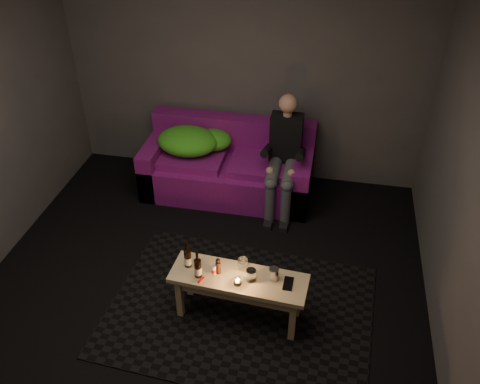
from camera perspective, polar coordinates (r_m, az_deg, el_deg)
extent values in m
plane|color=black|center=(4.58, -5.02, -12.67)|extent=(4.50, 4.50, 0.00)
plane|color=silver|center=(3.17, -7.57, 20.51)|extent=(4.50, 4.50, 0.00)
plane|color=#4A474A|center=(5.66, 0.50, 13.63)|extent=(4.00, 0.00, 4.00)
plane|color=#4A474A|center=(3.73, 24.89, -2.66)|extent=(0.00, 4.50, 4.50)
cube|color=black|center=(4.53, -0.02, -13.12)|extent=(2.34, 1.77, 0.01)
cube|color=#620D5E|center=(5.77, -1.34, 1.70)|extent=(1.86, 0.84, 0.39)
cube|color=#620D5E|center=(5.83, -0.72, 6.67)|extent=(1.86, 0.20, 0.41)
cube|color=#620D5E|center=(5.94, -9.29, 3.30)|extent=(0.19, 0.84, 0.58)
cube|color=#620D5E|center=(5.63, 7.02, 1.55)|extent=(0.19, 0.84, 0.58)
cube|color=#620D5E|center=(5.70, -5.32, 3.81)|extent=(0.70, 0.56, 0.09)
cube|color=#620D5E|center=(5.55, 2.48, 2.99)|extent=(0.70, 0.56, 0.09)
ellipsoid|color=#329A1C|center=(5.66, -5.89, 5.72)|extent=(0.67, 0.52, 0.28)
ellipsoid|color=#329A1C|center=(5.72, -2.99, 5.88)|extent=(0.41, 0.34, 0.22)
ellipsoid|color=#329A1C|center=(5.84, -7.48, 5.87)|extent=(0.30, 0.24, 0.15)
cube|color=black|center=(5.44, 5.21, 6.14)|extent=(0.34, 0.20, 0.51)
sphere|color=tan|center=(5.26, 5.43, 9.86)|extent=(0.20, 0.20, 0.20)
cylinder|color=#42454B|center=(5.33, 3.79, 2.30)|extent=(0.13, 0.47, 0.13)
cylinder|color=#42454B|center=(5.32, 5.57, 2.10)|extent=(0.13, 0.47, 0.13)
cylinder|color=#42454B|center=(5.30, 3.34, -1.31)|extent=(0.10, 0.10, 0.48)
cylinder|color=#42454B|center=(5.28, 5.13, -1.52)|extent=(0.10, 0.10, 0.48)
cube|color=black|center=(5.38, 3.17, -3.45)|extent=(0.08, 0.20, 0.06)
cube|color=black|center=(5.37, 4.94, -3.66)|extent=(0.08, 0.20, 0.06)
cube|color=tan|center=(4.18, -0.15, -9.69)|extent=(1.14, 0.43, 0.04)
cube|color=tan|center=(4.23, -0.15, -10.37)|extent=(1.00, 0.34, 0.10)
cube|color=tan|center=(4.38, -6.79, -11.74)|extent=(0.05, 0.05, 0.42)
cube|color=tan|center=(4.54, -5.66, -9.48)|extent=(0.05, 0.05, 0.42)
cube|color=tan|center=(4.21, 5.90, -14.23)|extent=(0.05, 0.05, 0.42)
cube|color=tan|center=(4.38, 6.50, -11.75)|extent=(0.05, 0.05, 0.42)
cylinder|color=black|center=(4.22, -5.88, -7.38)|extent=(0.06, 0.06, 0.17)
cylinder|color=white|center=(4.24, -5.86, -7.63)|extent=(0.06, 0.06, 0.07)
cone|color=black|center=(4.16, -5.96, -6.39)|extent=(0.06, 0.06, 0.03)
cylinder|color=black|center=(4.14, -5.98, -6.11)|extent=(0.02, 0.02, 0.08)
cylinder|color=black|center=(4.13, -4.76, -8.51)|extent=(0.06, 0.06, 0.17)
cylinder|color=white|center=(4.15, -4.74, -8.76)|extent=(0.06, 0.06, 0.07)
cone|color=black|center=(4.07, -4.82, -7.53)|extent=(0.06, 0.06, 0.03)
cylinder|color=black|center=(4.05, -4.84, -7.26)|extent=(0.02, 0.02, 0.08)
cylinder|color=silver|center=(4.17, -2.95, -8.67)|extent=(0.05, 0.05, 0.08)
cylinder|color=black|center=(4.16, -2.46, -8.48)|extent=(0.05, 0.05, 0.12)
cylinder|color=white|center=(4.20, 0.32, -8.09)|extent=(0.11, 0.11, 0.10)
cylinder|color=white|center=(4.09, -0.27, -10.04)|extent=(0.07, 0.07, 0.05)
sphere|color=orange|center=(4.09, -0.27, -9.92)|extent=(0.02, 0.02, 0.02)
cylinder|color=white|center=(4.11, 1.26, -9.31)|extent=(0.09, 0.09, 0.10)
cylinder|color=#B3B5BA|center=(4.12, 3.81, -9.15)|extent=(0.09, 0.09, 0.11)
cube|color=black|center=(4.13, 5.43, -10.20)|extent=(0.08, 0.15, 0.01)
cube|color=red|center=(4.15, -4.40, -9.80)|extent=(0.05, 0.07, 0.01)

